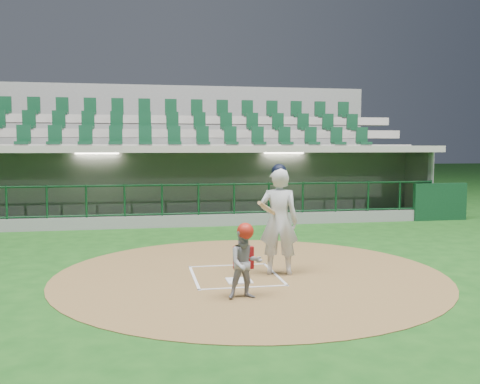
{
  "coord_description": "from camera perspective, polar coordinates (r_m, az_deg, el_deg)",
  "views": [
    {
      "loc": [
        -1.66,
        -9.75,
        2.36
      ],
      "look_at": [
        0.63,
        2.6,
        1.3
      ],
      "focal_mm": 40.0,
      "sensor_mm": 36.0,
      "label": 1
    }
  ],
  "objects": [
    {
      "name": "ground",
      "position": [
        10.17,
        -0.82,
        -8.59
      ],
      "size": [
        120.0,
        120.0,
        0.0
      ],
      "primitive_type": "plane",
      "color": "#154513",
      "rests_on": "ground"
    },
    {
      "name": "dirt_circle",
      "position": [
        10.03,
        1.08,
        -8.75
      ],
      "size": [
        7.2,
        7.2,
        0.01
      ],
      "primitive_type": "cylinder",
      "color": "brown",
      "rests_on": "ground"
    },
    {
      "name": "home_plate",
      "position": [
        9.5,
        -0.1,
        -9.43
      ],
      "size": [
        0.43,
        0.43,
        0.02
      ],
      "primitive_type": "cube",
      "color": "white",
      "rests_on": "dirt_circle"
    },
    {
      "name": "batter_box_chalk",
      "position": [
        9.88,
        -0.52,
        -8.89
      ],
      "size": [
        1.55,
        1.8,
        0.01
      ],
      "color": "white",
      "rests_on": "ground"
    },
    {
      "name": "dugout_structure",
      "position": [
        17.75,
        -4.44,
        0.27
      ],
      "size": [
        16.4,
        3.7,
        3.0
      ],
      "color": "gray",
      "rests_on": "ground"
    },
    {
      "name": "seating_deck",
      "position": [
        20.75,
        -5.91,
        2.21
      ],
      "size": [
        17.0,
        6.72,
        5.15
      ],
      "color": "slate",
      "rests_on": "ground"
    },
    {
      "name": "batter",
      "position": [
        9.86,
        4.15,
        -2.97
      ],
      "size": [
        0.95,
        0.97,
        2.04
      ],
      "color": "silver",
      "rests_on": "dirt_circle"
    },
    {
      "name": "catcher",
      "position": [
        8.34,
        0.56,
        -7.37
      ],
      "size": [
        0.55,
        0.43,
        1.18
      ],
      "color": "gray",
      "rests_on": "dirt_circle"
    }
  ]
}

